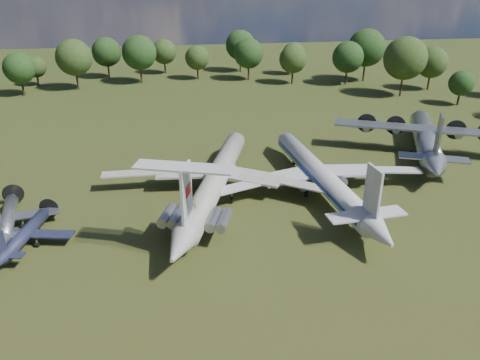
{
  "coord_description": "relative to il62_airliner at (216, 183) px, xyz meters",
  "views": [
    {
      "loc": [
        -2.82,
        -58.51,
        30.88
      ],
      "look_at": [
        5.74,
        -2.65,
        5.0
      ],
      "focal_mm": 35.0,
      "sensor_mm": 36.0,
      "label": 1
    }
  ],
  "objects": [
    {
      "name": "small_prop_west",
      "position": [
        -24.21,
        -9.69,
        -1.09
      ],
      "size": [
        14.25,
        17.44,
        2.27
      ],
      "primitive_type": null,
      "rotation": [
        0.0,
        0.0,
        -0.21
      ],
      "color": "black",
      "rests_on": "ground"
    },
    {
      "name": "person_on_il62",
      "position": [
        -3.9,
        -11.8,
        3.0
      ],
      "size": [
        0.59,
        0.4,
        1.57
      ],
      "primitive_type": "imported",
      "rotation": [
        0.0,
        0.0,
        3.19
      ],
      "color": "olive",
      "rests_on": "il62_airliner"
    },
    {
      "name": "il62_airliner",
      "position": [
        0.0,
        0.0,
        0.0
      ],
      "size": [
        47.27,
        53.91,
        4.44
      ],
      "primitive_type": null,
      "rotation": [
        0.0,
        0.0,
        -0.32
      ],
      "color": "#B4B4B0",
      "rests_on": "ground"
    },
    {
      "name": "small_prop_northwest",
      "position": [
        -27.28,
        -5.43,
        -0.99
      ],
      "size": [
        15.26,
        18.84,
        2.47
      ],
      "primitive_type": null,
      "rotation": [
        0.0,
        0.0,
        0.19
      ],
      "color": "#A9ACB2",
      "rests_on": "ground"
    },
    {
      "name": "ground",
      "position": [
        -3.11,
        -2.96,
        -2.22
      ],
      "size": [
        300.0,
        300.0,
        0.0
      ],
      "primitive_type": "plane",
      "color": "#1D3712",
      "rests_on": "ground"
    },
    {
      "name": "tu104_jet",
      "position": [
        15.38,
        -0.95,
        -0.09
      ],
      "size": [
        35.7,
        45.38,
        4.27
      ],
      "primitive_type": null,
      "rotation": [
        0.0,
        0.0,
        0.09
      ],
      "color": "silver",
      "rests_on": "ground"
    },
    {
      "name": "an12_transport",
      "position": [
        38.56,
        10.99,
        0.15
      ],
      "size": [
        43.85,
        45.82,
        4.73
      ],
      "primitive_type": null,
      "rotation": [
        0.0,
        0.0,
        -0.41
      ],
      "color": "#9B9EA3",
      "rests_on": "ground"
    }
  ]
}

